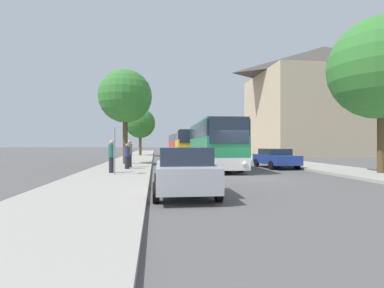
% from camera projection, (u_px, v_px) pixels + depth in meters
% --- Properties ---
extents(ground_plane, '(300.00, 300.00, 0.00)m').
position_uv_depth(ground_plane, '(246.00, 177.00, 15.67)').
color(ground_plane, '#565454').
rests_on(ground_plane, ground).
extents(sidewalk_left, '(4.00, 120.00, 0.15)m').
position_uv_depth(sidewalk_left, '(109.00, 178.00, 14.80)').
color(sidewalk_left, '#A39E93').
rests_on(sidewalk_left, ground_plane).
extents(sidewalk_right, '(4.00, 120.00, 0.15)m').
position_uv_depth(sidewalk_right, '(369.00, 174.00, 16.54)').
color(sidewalk_right, '#A39E93').
rests_on(sidewalk_right, ground_plane).
extents(building_right_background, '(21.28, 15.42, 17.15)m').
position_uv_depth(building_right_background, '(324.00, 101.00, 47.15)').
color(building_right_background, '#C6B28E').
rests_on(building_right_background, ground_plane).
extents(bus_front, '(2.99, 11.18, 3.26)m').
position_uv_depth(bus_front, '(213.00, 144.00, 21.74)').
color(bus_front, silver).
rests_on(bus_front, ground_plane).
extents(bus_middle, '(3.10, 10.68, 3.31)m').
position_uv_depth(bus_middle, '(187.00, 144.00, 36.54)').
color(bus_middle, '#2D2D2D').
rests_on(bus_middle, ground_plane).
extents(bus_rear, '(3.03, 11.44, 3.35)m').
position_uv_depth(bus_rear, '(179.00, 144.00, 50.86)').
color(bus_rear, gray).
rests_on(bus_rear, ground_plane).
extents(parked_car_left_curb, '(2.12, 4.41, 1.62)m').
position_uv_depth(parked_car_left_curb, '(184.00, 171.00, 10.20)').
color(parked_car_left_curb, '#B7B7BC').
rests_on(parked_car_left_curb, ground_plane).
extents(parked_car_right_near, '(2.15, 4.50, 1.40)m').
position_uv_depth(parked_car_right_near, '(275.00, 158.00, 21.72)').
color(parked_car_right_near, '#233D9E').
rests_on(parked_car_right_near, ground_plane).
extents(bus_stop_sign, '(0.08, 0.45, 2.43)m').
position_uv_depth(bus_stop_sign, '(114.00, 145.00, 15.60)').
color(bus_stop_sign, gray).
rests_on(bus_stop_sign, sidewalk_left).
extents(pedestrian_waiting_near, '(0.36, 0.36, 1.85)m').
position_uv_depth(pedestrian_waiting_near, '(129.00, 153.00, 20.37)').
color(pedestrian_waiting_near, '#23232D').
rests_on(pedestrian_waiting_near, sidewalk_left).
extents(pedestrian_waiting_far, '(0.36, 0.36, 1.62)m').
position_uv_depth(pedestrian_waiting_far, '(127.00, 156.00, 19.11)').
color(pedestrian_waiting_far, '#23232D').
rests_on(pedestrian_waiting_far, sidewalk_left).
extents(pedestrian_walking_back, '(0.36, 0.36, 1.80)m').
position_uv_depth(pedestrian_walking_back, '(112.00, 156.00, 16.53)').
color(pedestrian_walking_back, '#23232D').
rests_on(pedestrian_walking_back, sidewalk_left).
extents(tree_left_near, '(4.31, 4.31, 7.63)m').
position_uv_depth(tree_left_near, '(125.00, 97.00, 24.24)').
color(tree_left_near, '#513D23').
rests_on(tree_left_near, sidewalk_left).
extents(tree_left_far, '(4.25, 4.25, 6.71)m').
position_uv_depth(tree_left_far, '(140.00, 123.00, 42.76)').
color(tree_left_far, brown).
rests_on(tree_left_far, sidewalk_left).
extents(tree_right_near, '(5.62, 5.62, 8.60)m').
position_uv_depth(tree_right_near, '(381.00, 68.00, 16.51)').
color(tree_right_near, '#513D23').
rests_on(tree_right_near, sidewalk_right).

